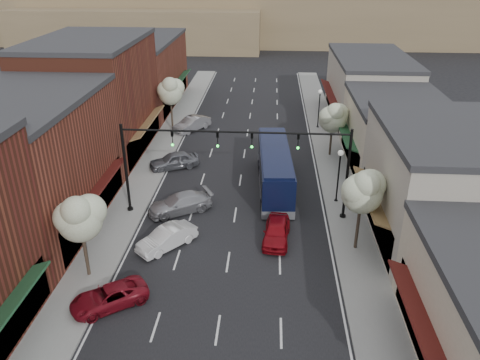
% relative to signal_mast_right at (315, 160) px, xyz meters
% --- Properties ---
extents(ground, '(160.00, 160.00, 0.00)m').
position_rel_signal_mast_right_xyz_m(ground, '(-5.62, -8.00, -4.62)').
color(ground, black).
rests_on(ground, ground).
extents(sidewalk_left, '(2.80, 73.00, 0.15)m').
position_rel_signal_mast_right_xyz_m(sidewalk_left, '(-14.02, 10.50, -4.55)').
color(sidewalk_left, gray).
rests_on(sidewalk_left, ground).
extents(sidewalk_right, '(2.80, 73.00, 0.15)m').
position_rel_signal_mast_right_xyz_m(sidewalk_right, '(2.78, 10.50, -4.55)').
color(sidewalk_right, gray).
rests_on(sidewalk_right, ground).
extents(curb_left, '(0.25, 73.00, 0.17)m').
position_rel_signal_mast_right_xyz_m(curb_left, '(-12.62, 10.50, -4.55)').
color(curb_left, gray).
rests_on(curb_left, ground).
extents(curb_right, '(0.25, 73.00, 0.17)m').
position_rel_signal_mast_right_xyz_m(curb_right, '(1.38, 10.50, -4.55)').
color(curb_right, gray).
rests_on(curb_right, ground).
extents(bldg_left_midnear, '(10.14, 14.10, 9.40)m').
position_rel_signal_mast_right_xyz_m(bldg_left_midnear, '(-19.85, -2.00, 0.03)').
color(bldg_left_midnear, brown).
rests_on(bldg_left_midnear, ground).
extents(bldg_left_midfar, '(10.14, 14.10, 10.90)m').
position_rel_signal_mast_right_xyz_m(bldg_left_midfar, '(-19.86, 12.00, 0.78)').
color(bldg_left_midfar, brown).
rests_on(bldg_left_midfar, ground).
extents(bldg_left_far, '(10.14, 18.10, 8.40)m').
position_rel_signal_mast_right_xyz_m(bldg_left_far, '(-19.84, 28.00, -0.46)').
color(bldg_left_far, brown).
rests_on(bldg_left_far, ground).
extents(bldg_right_midnear, '(9.14, 12.10, 7.90)m').
position_rel_signal_mast_right_xyz_m(bldg_right_midnear, '(8.10, -2.00, -0.72)').
color(bldg_right_midnear, '#A79F8F').
rests_on(bldg_right_midnear, ground).
extents(bldg_right_midfar, '(9.14, 12.10, 6.40)m').
position_rel_signal_mast_right_xyz_m(bldg_right_midfar, '(8.08, 10.00, -1.46)').
color(bldg_right_midfar, beige).
rests_on(bldg_right_midfar, ground).
extents(bldg_right_far, '(9.14, 16.10, 7.40)m').
position_rel_signal_mast_right_xyz_m(bldg_right_far, '(8.09, 24.00, -0.96)').
color(bldg_right_far, '#A79F8F').
rests_on(bldg_right_far, ground).
extents(hill_far, '(120.00, 30.00, 12.00)m').
position_rel_signal_mast_right_xyz_m(hill_far, '(-5.62, 82.00, 1.38)').
color(hill_far, '#7A6647').
rests_on(hill_far, ground).
extents(hill_near, '(50.00, 20.00, 8.00)m').
position_rel_signal_mast_right_xyz_m(hill_near, '(-30.62, 70.00, -0.62)').
color(hill_near, '#7A6647').
rests_on(hill_near, ground).
extents(signal_mast_right, '(8.22, 0.46, 7.00)m').
position_rel_signal_mast_right_xyz_m(signal_mast_right, '(0.00, 0.00, 0.00)').
color(signal_mast_right, black).
rests_on(signal_mast_right, ground).
extents(signal_mast_left, '(8.22, 0.46, 7.00)m').
position_rel_signal_mast_right_xyz_m(signal_mast_left, '(-11.24, 0.00, 0.00)').
color(signal_mast_left, black).
rests_on(signal_mast_left, ground).
extents(tree_right_near, '(2.85, 2.65, 5.95)m').
position_rel_signal_mast_right_xyz_m(tree_right_near, '(2.73, -4.05, -0.17)').
color(tree_right_near, '#47382B').
rests_on(tree_right_near, ground).
extents(tree_right_far, '(2.85, 2.65, 5.43)m').
position_rel_signal_mast_right_xyz_m(tree_right_far, '(2.73, 11.95, -0.63)').
color(tree_right_far, '#47382B').
rests_on(tree_right_far, ground).
extents(tree_left_near, '(2.85, 2.65, 5.69)m').
position_rel_signal_mast_right_xyz_m(tree_left_near, '(-13.87, -8.05, -0.40)').
color(tree_left_near, '#47382B').
rests_on(tree_left_near, ground).
extents(tree_left_far, '(2.85, 2.65, 6.13)m').
position_rel_signal_mast_right_xyz_m(tree_left_far, '(-13.87, 17.95, -0.02)').
color(tree_left_far, '#47382B').
rests_on(tree_left_far, ground).
extents(lamp_post_near, '(0.44, 0.44, 4.44)m').
position_rel_signal_mast_right_xyz_m(lamp_post_near, '(2.18, 2.50, -1.62)').
color(lamp_post_near, black).
rests_on(lamp_post_near, ground).
extents(lamp_post_far, '(0.44, 0.44, 4.44)m').
position_rel_signal_mast_right_xyz_m(lamp_post_far, '(2.18, 20.00, -1.62)').
color(lamp_post_far, black).
rests_on(lamp_post_far, ground).
extents(coach_bus, '(3.06, 11.31, 3.42)m').
position_rel_signal_mast_right_xyz_m(coach_bus, '(-2.70, 4.79, -2.83)').
color(coach_bus, black).
rests_on(coach_bus, ground).
extents(red_hatchback, '(2.08, 4.39, 1.45)m').
position_rel_signal_mast_right_xyz_m(red_hatchback, '(-2.55, -3.27, -3.90)').
color(red_hatchback, maroon).
rests_on(red_hatchback, ground).
extents(parked_car_a, '(4.61, 4.03, 1.18)m').
position_rel_signal_mast_right_xyz_m(parked_car_a, '(-11.82, -10.50, -4.03)').
color(parked_car_a, maroon).
rests_on(parked_car_a, ground).
extents(parked_car_b, '(3.90, 4.14, 1.39)m').
position_rel_signal_mast_right_xyz_m(parked_car_b, '(-9.82, -4.56, -3.93)').
color(parked_car_b, silver).
rests_on(parked_car_b, ground).
extents(parked_car_c, '(5.25, 4.12, 1.42)m').
position_rel_signal_mast_right_xyz_m(parked_car_c, '(-9.82, 0.22, -3.91)').
color(parked_car_c, '#A6A6AC').
rests_on(parked_car_c, ground).
extents(parked_car_d, '(4.81, 3.55, 1.52)m').
position_rel_signal_mast_right_xyz_m(parked_car_d, '(-11.82, 8.16, -3.86)').
color(parked_car_d, slate).
rests_on(parked_car_d, ground).
extents(parked_car_e, '(4.02, 4.76, 1.54)m').
position_rel_signal_mast_right_xyz_m(parked_car_e, '(-11.82, 18.33, -3.85)').
color(parked_car_e, '#A0A0A5').
rests_on(parked_car_e, ground).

